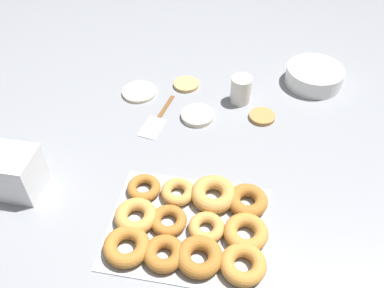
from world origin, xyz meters
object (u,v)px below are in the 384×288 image
at_px(container_stack, 13,172).
at_px(pancake_2, 197,116).
at_px(pancake_0, 262,116).
at_px(spatula, 156,122).
at_px(pancake_3, 139,92).
at_px(donut_tray, 193,225).
at_px(batter_bowl, 314,76).
at_px(paper_cup, 241,90).
at_px(pancake_1, 186,84).

bearing_deg(container_stack, pancake_2, 41.11).
bearing_deg(pancake_0, container_stack, -147.27).
xyz_separation_m(container_stack, spatula, (0.30, 0.32, -0.06)).
bearing_deg(container_stack, pancake_3, 65.68).
bearing_deg(pancake_2, spatula, -158.31).
xyz_separation_m(pancake_2, spatula, (-0.13, -0.05, -0.01)).
height_order(pancake_0, donut_tray, donut_tray).
distance_m(batter_bowl, container_stack, 1.01).
distance_m(pancake_0, container_stack, 0.75).
relative_size(paper_cup, spatula, 0.41).
relative_size(pancake_0, batter_bowl, 0.42).
bearing_deg(container_stack, batter_bowl, 38.18).
xyz_separation_m(donut_tray, batter_bowl, (0.31, 0.67, 0.01)).
xyz_separation_m(pancake_3, paper_cup, (0.34, 0.02, 0.04)).
relative_size(pancake_0, spatula, 0.37).
bearing_deg(donut_tray, spatula, 116.53).
relative_size(pancake_0, container_stack, 0.62).
relative_size(pancake_2, donut_tray, 0.27).
bearing_deg(spatula, pancake_1, 174.38).
relative_size(pancake_3, paper_cup, 1.26).
height_order(pancake_3, container_stack, container_stack).
xyz_separation_m(pancake_2, container_stack, (-0.43, -0.37, 0.06)).
bearing_deg(container_stack, paper_cup, 41.06).
relative_size(pancake_2, pancake_3, 0.90).
bearing_deg(donut_tray, pancake_3, 118.47).
bearing_deg(pancake_3, pancake_0, -7.49).
bearing_deg(batter_bowl, pancake_0, -126.92).
relative_size(pancake_1, paper_cup, 0.95).
xyz_separation_m(pancake_1, batter_bowl, (0.44, 0.09, 0.02)).
distance_m(pancake_0, spatula, 0.34).
relative_size(donut_tray, batter_bowl, 2.01).
distance_m(batter_bowl, paper_cup, 0.28).
height_order(donut_tray, container_stack, container_stack).
height_order(pancake_2, batter_bowl, batter_bowl).
bearing_deg(pancake_2, pancake_0, 9.33).
bearing_deg(batter_bowl, pancake_2, -145.52).
bearing_deg(batter_bowl, spatula, -148.47).
bearing_deg(paper_cup, pancake_0, -44.13).
xyz_separation_m(pancake_3, donut_tray, (0.28, -0.51, 0.01)).
xyz_separation_m(pancake_1, paper_cup, (0.19, -0.05, 0.04)).
height_order(pancake_2, pancake_3, pancake_2).
height_order(pancake_0, pancake_1, same).
relative_size(donut_tray, spatula, 1.76).
distance_m(batter_bowl, spatula, 0.58).
xyz_separation_m(batter_bowl, spatula, (-0.50, -0.31, -0.03)).
xyz_separation_m(pancake_3, batter_bowl, (0.59, 0.17, 0.02)).
xyz_separation_m(pancake_3, spatula, (0.09, -0.14, -0.00)).
distance_m(donut_tray, batter_bowl, 0.74).
height_order(pancake_3, donut_tray, donut_tray).
bearing_deg(pancake_0, pancake_2, -170.67).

